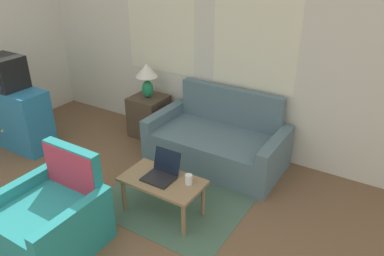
{
  "coord_description": "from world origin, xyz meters",
  "views": [
    {
      "loc": [
        2.34,
        -0.65,
        2.58
      ],
      "look_at": [
        0.41,
        2.46,
        0.75
      ],
      "focal_mm": 35.0,
      "sensor_mm": 36.0,
      "label": 1
    }
  ],
  "objects": [
    {
      "name": "armchair",
      "position": [
        -0.19,
        0.98,
        0.28
      ],
      "size": [
        0.85,
        0.84,
        0.9
      ],
      "color": "teal",
      "rests_on": "ground_plane"
    },
    {
      "name": "tv_dresser",
      "position": [
        -2.19,
        2.03,
        0.43
      ],
      "size": [
        1.12,
        0.44,
        0.85
      ],
      "color": "teal",
      "rests_on": "ground_plane"
    },
    {
      "name": "side_table",
      "position": [
        -0.81,
        3.24,
        0.3
      ],
      "size": [
        0.48,
        0.48,
        0.59
      ],
      "color": "#4C3D2D",
      "rests_on": "ground_plane"
    },
    {
      "name": "table_lamp",
      "position": [
        -0.81,
        3.24,
        0.92
      ],
      "size": [
        0.31,
        0.31,
        0.49
      ],
      "color": "#1E8451",
      "rests_on": "side_table"
    },
    {
      "name": "coffee_table",
      "position": [
        0.42,
        1.88,
        0.36
      ],
      "size": [
        0.85,
        0.47,
        0.41
      ],
      "color": "#8E704C",
      "rests_on": "ground_plane"
    },
    {
      "name": "cup_navy",
      "position": [
        0.68,
        1.96,
        0.47
      ],
      "size": [
        0.07,
        0.07,
        0.1
      ],
      "color": "white",
      "rests_on": "coffee_table"
    },
    {
      "name": "wall_back",
      "position": [
        -0.0,
        3.58,
        1.31
      ],
      "size": [
        6.6,
        0.06,
        2.6
      ],
      "color": "silver",
      "rests_on": "ground_plane"
    },
    {
      "name": "laptop",
      "position": [
        0.38,
        1.92,
        0.47
      ],
      "size": [
        0.31,
        0.32,
        0.26
      ],
      "color": "black",
      "rests_on": "coffee_table"
    },
    {
      "name": "television",
      "position": [
        -2.19,
        2.02,
        1.06
      ],
      "size": [
        0.49,
        0.4,
        0.42
      ],
      "color": "black",
      "rests_on": "tv_dresser"
    },
    {
      "name": "rug",
      "position": [
        0.42,
        2.46,
        0.0
      ],
      "size": [
        1.53,
        2.0,
        0.01
      ],
      "color": "#476651",
      "rests_on": "ground_plane"
    },
    {
      "name": "couch",
      "position": [
        0.4,
        3.12,
        0.27
      ],
      "size": [
        1.7,
        0.91,
        0.91
      ],
      "color": "slate",
      "rests_on": "ground_plane"
    }
  ]
}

